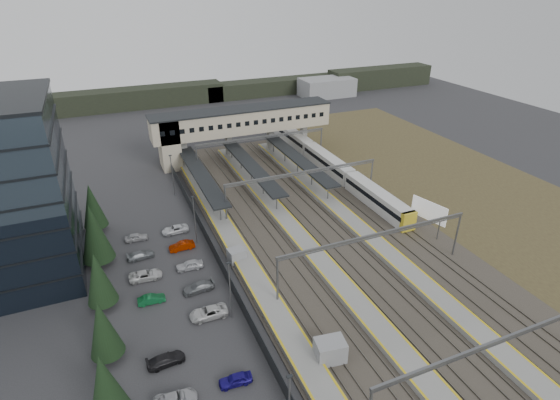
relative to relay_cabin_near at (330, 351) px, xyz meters
name	(u,v)px	position (x,y,z in m)	size (l,w,h in m)	color
ground	(269,266)	(0.28, 18.39, -1.32)	(220.00, 220.00, 0.00)	#2B2B2D
conifer_row	(99,295)	(-21.72, 14.53, 3.52)	(4.42, 49.82, 9.50)	black
car_park	(182,307)	(-13.00, 13.79, -0.71)	(10.62, 44.63, 1.28)	#BCBDC2
lampposts	(210,248)	(-7.72, 19.64, 3.02)	(0.50, 53.25, 8.07)	slate
fence	(215,252)	(-6.22, 23.39, -0.32)	(0.08, 90.00, 2.00)	#26282B
relay_cabin_near	(330,351)	(0.00, 0.00, 0.00)	(3.46, 2.74, 2.63)	gray
relay_cabin_far	(237,256)	(-3.59, 21.15, -0.24)	(2.58, 2.24, 2.15)	gray
rail_corridor	(312,234)	(9.61, 23.39, -1.03)	(34.00, 90.00, 0.92)	#39342C
canopies	(251,166)	(7.28, 45.39, 2.60)	(23.10, 30.00, 3.28)	black
footbridge	(231,124)	(7.98, 60.39, 6.61)	(40.40, 6.40, 11.20)	#C2B392
gantries	(335,205)	(12.28, 21.39, 4.68)	(28.40, 62.28, 7.17)	slate
train	(328,163)	(24.28, 45.04, 0.54)	(2.60, 54.28, 3.27)	silver
billboard	(429,212)	(27.05, 17.34, 2.37)	(1.79, 6.16, 5.45)	slate
scrub_east	(482,196)	(45.28, 23.39, -1.29)	(34.00, 120.00, 0.06)	#423723
treeline_far	(233,91)	(24.09, 110.67, 1.63)	(170.00, 19.00, 7.00)	black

